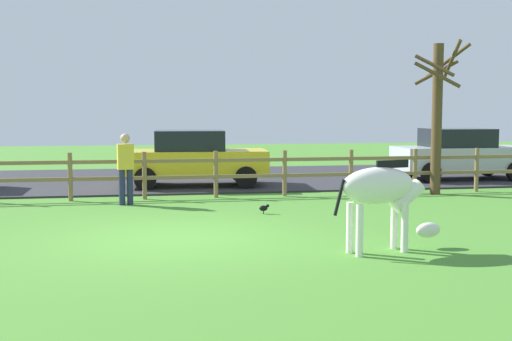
{
  "coord_description": "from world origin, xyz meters",
  "views": [
    {
      "loc": [
        -0.54,
        -10.93,
        2.17
      ],
      "look_at": [
        1.56,
        1.04,
        1.04
      ],
      "focal_mm": 45.5,
      "sensor_mm": 36.0,
      "label": 1
    }
  ],
  "objects_px": {
    "zebra": "(383,192)",
    "visitor_near_fence": "(126,166)",
    "crow_on_grass": "(264,208)",
    "parked_car_silver": "(460,153)",
    "bare_tree": "(438,111)",
    "parked_car_yellow": "(194,158)"
  },
  "relations": [
    {
      "from": "parked_car_yellow",
      "to": "parked_car_silver",
      "type": "xyz_separation_m",
      "value": [
        8.21,
        0.33,
        0.0
      ]
    },
    {
      "from": "bare_tree",
      "to": "parked_car_silver",
      "type": "xyz_separation_m",
      "value": [
        2.15,
        2.89,
        -1.31
      ]
    },
    {
      "from": "parked_car_yellow",
      "to": "zebra",
      "type": "bearing_deg",
      "value": -76.19
    },
    {
      "from": "crow_on_grass",
      "to": "parked_car_silver",
      "type": "distance_m",
      "value": 8.91
    },
    {
      "from": "bare_tree",
      "to": "parked_car_silver",
      "type": "height_order",
      "value": "bare_tree"
    },
    {
      "from": "zebra",
      "to": "visitor_near_fence",
      "type": "distance_m",
      "value": 6.99
    },
    {
      "from": "crow_on_grass",
      "to": "parked_car_yellow",
      "type": "distance_m",
      "value": 5.13
    },
    {
      "from": "parked_car_silver",
      "to": "visitor_near_fence",
      "type": "xyz_separation_m",
      "value": [
        -10.02,
        -3.46,
        0.06
      ]
    },
    {
      "from": "crow_on_grass",
      "to": "visitor_near_fence",
      "type": "height_order",
      "value": "visitor_near_fence"
    },
    {
      "from": "zebra",
      "to": "visitor_near_fence",
      "type": "bearing_deg",
      "value": 124.72
    },
    {
      "from": "zebra",
      "to": "parked_car_yellow",
      "type": "relative_size",
      "value": 0.47
    },
    {
      "from": "parked_car_yellow",
      "to": "visitor_near_fence",
      "type": "height_order",
      "value": "visitor_near_fence"
    },
    {
      "from": "visitor_near_fence",
      "to": "bare_tree",
      "type": "bearing_deg",
      "value": 4.13
    },
    {
      "from": "bare_tree",
      "to": "visitor_near_fence",
      "type": "relative_size",
      "value": 2.4
    },
    {
      "from": "zebra",
      "to": "crow_on_grass",
      "type": "distance_m",
      "value": 4.15
    },
    {
      "from": "crow_on_grass",
      "to": "visitor_near_fence",
      "type": "xyz_separation_m",
      "value": [
        -2.88,
        1.83,
        0.78
      ]
    },
    {
      "from": "parked_car_silver",
      "to": "visitor_near_fence",
      "type": "bearing_deg",
      "value": -160.93
    },
    {
      "from": "bare_tree",
      "to": "zebra",
      "type": "distance_m",
      "value": 7.51
    },
    {
      "from": "crow_on_grass",
      "to": "parked_car_silver",
      "type": "relative_size",
      "value": 0.05
    },
    {
      "from": "parked_car_yellow",
      "to": "visitor_near_fence",
      "type": "relative_size",
      "value": 2.49
    },
    {
      "from": "zebra",
      "to": "parked_car_silver",
      "type": "relative_size",
      "value": 0.48
    },
    {
      "from": "zebra",
      "to": "parked_car_silver",
      "type": "xyz_separation_m",
      "value": [
        6.03,
        9.21,
        -0.08
      ]
    }
  ]
}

